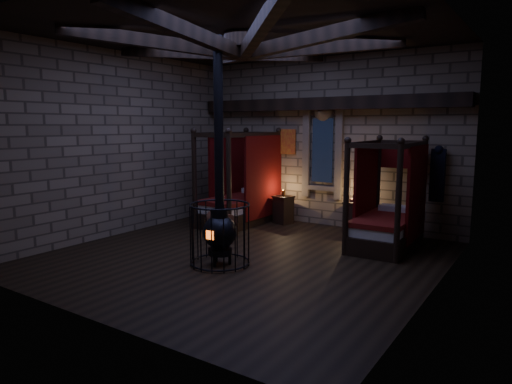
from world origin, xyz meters
The scene contains 8 objects.
room centered at (0.00, 0.09, 3.74)m, with size 7.02×7.02×4.29m.
bed_left centered at (-1.84, 2.47, 0.58)m, with size 1.24×2.28×2.35m.
bed_right centered at (2.06, 2.28, 0.54)m, with size 1.17×2.14×2.20m.
trunk_left centered at (-1.46, 1.16, 0.24)m, with size 0.84×0.69×0.54m.
trunk_right centered at (1.91, 1.54, 0.25)m, with size 0.81×0.55×0.57m.
nightstand_left centered at (-0.88, 3.04, 0.37)m, with size 0.54×0.53×0.88m.
nightstand_right centered at (1.01, 3.10, 0.38)m, with size 0.50×0.48×0.80m.
stove centered at (-0.07, -0.66, 0.66)m, with size 1.10×1.10×4.05m.
Camera 1 is at (4.95, -7.04, 2.53)m, focal length 32.00 mm.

